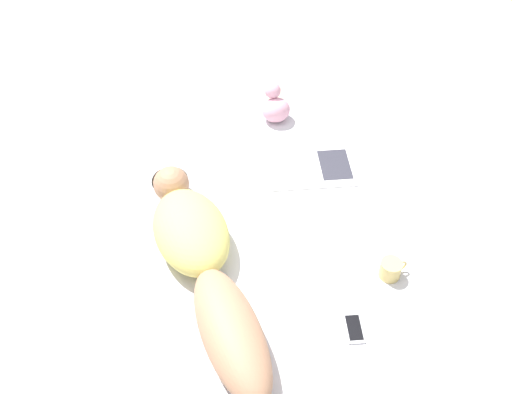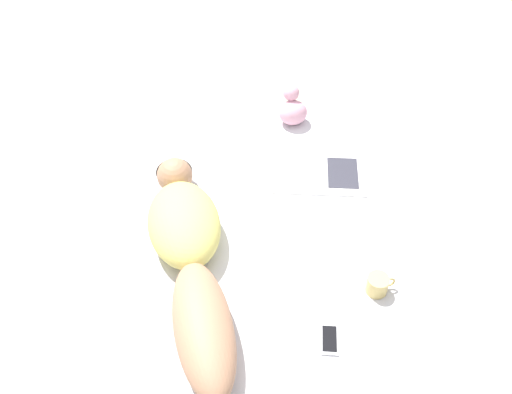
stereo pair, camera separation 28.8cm
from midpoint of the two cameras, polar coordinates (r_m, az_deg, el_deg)
name	(u,v)px [view 2 (the right image)]	position (r m, az deg, el deg)	size (l,w,h in m)	color
ground_plane	(231,313)	(3.11, 0.32, -11.19)	(12.00, 12.00, 0.00)	#B7A88E
bed	(230,287)	(2.91, 0.34, -8.69)	(1.84, 2.07, 0.49)	tan
person	(190,254)	(2.60, -3.19, -5.65)	(0.33, 1.30, 0.20)	#A37556
open_magazine	(320,173)	(3.10, 8.82, 2.17)	(0.54, 0.43, 0.01)	white
coffee_mug	(378,284)	(2.65, 14.64, -8.23)	(0.13, 0.09, 0.09)	tan
cell_phone	(329,339)	(2.51, 10.38, -13.39)	(0.11, 0.16, 0.01)	silver
plush_toy	(293,109)	(3.34, 6.00, 8.24)	(0.16, 0.17, 0.21)	#DB9EB2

